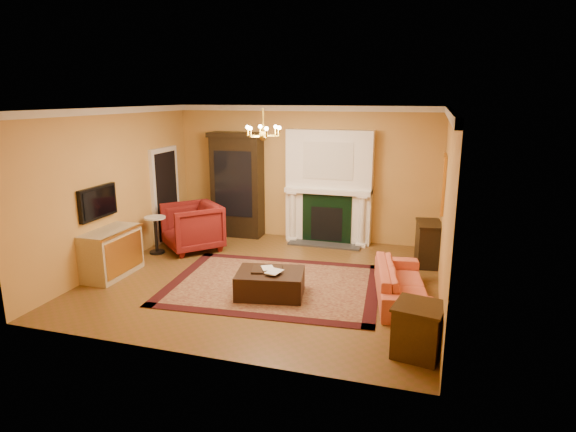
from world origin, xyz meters
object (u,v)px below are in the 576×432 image
at_px(wingback_armchair, 192,225).
at_px(console_table, 428,244).
at_px(commode, 111,253).
at_px(end_table, 418,331).
at_px(leather_ottoman, 270,283).
at_px(pedestal_table, 156,232).
at_px(coral_sofa, 402,277).
at_px(china_cabinet, 238,187).

xyz_separation_m(wingback_armchair, console_table, (4.82, 0.46, -0.14)).
distance_m(commode, end_table, 5.60).
distance_m(wingback_armchair, end_table, 5.67).
relative_size(wingback_armchair, leather_ottoman, 1.02).
distance_m(end_table, leather_ottoman, 2.69).
bearing_deg(end_table, pedestal_table, 153.78).
height_order(coral_sofa, end_table, coral_sofa).
distance_m(pedestal_table, commode, 1.36).
distance_m(pedestal_table, console_table, 5.51).
bearing_deg(end_table, china_cabinet, 133.94).
relative_size(pedestal_table, commode, 0.67).
bearing_deg(pedestal_table, commode, -93.25).
distance_m(end_table, console_table, 3.55).
relative_size(coral_sofa, end_table, 2.99).
height_order(pedestal_table, coral_sofa, pedestal_table).
xyz_separation_m(end_table, leather_ottoman, (-2.39, 1.23, -0.11)).
height_order(wingback_armchair, end_table, wingback_armchair).
height_order(end_table, console_table, console_table).
relative_size(pedestal_table, leather_ottoman, 0.73).
bearing_deg(end_table, leather_ottoman, 152.71).
relative_size(china_cabinet, commode, 1.98).
xyz_separation_m(pedestal_table, end_table, (5.37, -2.65, -0.13)).
bearing_deg(leather_ottoman, end_table, -37.68).
bearing_deg(console_table, commode, -165.12).
bearing_deg(console_table, pedestal_table, -178.03).
distance_m(wingback_armchair, console_table, 4.84).
relative_size(end_table, console_table, 0.79).
bearing_deg(end_table, commode, 166.74).
distance_m(china_cabinet, console_table, 4.46).
bearing_deg(pedestal_table, end_table, -26.22).
distance_m(china_cabinet, wingback_armchair, 1.54).
distance_m(coral_sofa, end_table, 1.73).
relative_size(china_cabinet, coral_sofa, 1.19).
relative_size(china_cabinet, pedestal_table, 2.93).
height_order(wingback_armchair, leather_ottoman, wingback_armchair).
distance_m(pedestal_table, leather_ottoman, 3.31).
relative_size(wingback_armchair, commode, 0.95).
height_order(commode, coral_sofa, commode).
bearing_deg(pedestal_table, console_table, 9.42).
bearing_deg(coral_sofa, end_table, -178.98).
distance_m(china_cabinet, pedestal_table, 2.20).
bearing_deg(china_cabinet, leather_ottoman, -61.11).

